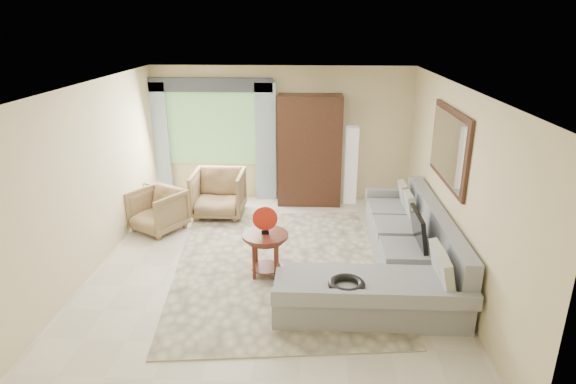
# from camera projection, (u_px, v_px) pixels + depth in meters

# --- Properties ---
(ground) EXTENTS (6.00, 6.00, 0.00)m
(ground) POSITION_uv_depth(u_px,v_px,m) (270.00, 268.00, 6.97)
(ground) COLOR silver
(ground) RESTS_ON ground
(area_rug) EXTENTS (3.40, 4.29, 0.02)m
(area_rug) POSITION_uv_depth(u_px,v_px,m) (281.00, 266.00, 7.00)
(area_rug) COLOR beige
(area_rug) RESTS_ON ground
(sectional_sofa) EXTENTS (2.30, 3.46, 0.90)m
(sectional_sofa) POSITION_uv_depth(u_px,v_px,m) (397.00, 259.00, 6.63)
(sectional_sofa) COLOR gray
(sectional_sofa) RESTS_ON ground
(tv_screen) EXTENTS (0.14, 0.74, 0.48)m
(tv_screen) POSITION_uv_depth(u_px,v_px,m) (419.00, 229.00, 6.51)
(tv_screen) COLOR black
(tv_screen) RESTS_ON sectional_sofa
(garden_hose) EXTENTS (0.43, 0.43, 0.09)m
(garden_hose) POSITION_uv_depth(u_px,v_px,m) (347.00, 285.00, 5.48)
(garden_hose) COLOR black
(garden_hose) RESTS_ON sectional_sofa
(coffee_table) EXTENTS (0.64, 0.64, 0.64)m
(coffee_table) POSITION_uv_depth(u_px,v_px,m) (266.00, 254.00, 6.66)
(coffee_table) COLOR #431E11
(coffee_table) RESTS_ON ground
(red_disc) EXTENTS (0.34, 0.04, 0.34)m
(red_disc) POSITION_uv_depth(u_px,v_px,m) (265.00, 218.00, 6.48)
(red_disc) COLOR red
(red_disc) RESTS_ON coffee_table
(armchair_left) EXTENTS (1.06, 1.07, 0.72)m
(armchair_left) POSITION_uv_depth(u_px,v_px,m) (158.00, 210.00, 8.12)
(armchair_left) COLOR #9E8556
(armchair_left) RESTS_ON ground
(armchair_right) EXTENTS (0.91, 0.93, 0.84)m
(armchair_right) POSITION_uv_depth(u_px,v_px,m) (218.00, 194.00, 8.73)
(armchair_right) COLOR olive
(armchair_right) RESTS_ON ground
(potted_plant) EXTENTS (0.64, 0.61, 0.56)m
(potted_plant) POSITION_uv_depth(u_px,v_px,m) (153.00, 194.00, 9.10)
(potted_plant) COLOR #999999
(potted_plant) RESTS_ON ground
(armoire) EXTENTS (1.20, 0.55, 2.10)m
(armoire) POSITION_uv_depth(u_px,v_px,m) (310.00, 151.00, 9.15)
(armoire) COLOR #331C11
(armoire) RESTS_ON ground
(floor_lamp) EXTENTS (0.24, 0.24, 1.50)m
(floor_lamp) POSITION_uv_depth(u_px,v_px,m) (351.00, 165.00, 9.27)
(floor_lamp) COLOR silver
(floor_lamp) RESTS_ON ground
(window) EXTENTS (1.80, 0.04, 1.40)m
(window) POSITION_uv_depth(u_px,v_px,m) (212.00, 129.00, 9.35)
(window) COLOR #669E59
(window) RESTS_ON wall_back
(curtain_left) EXTENTS (0.40, 0.08, 2.30)m
(curtain_left) POSITION_uv_depth(u_px,v_px,m) (159.00, 142.00, 9.40)
(curtain_left) COLOR #9EB7CC
(curtain_left) RESTS_ON ground
(curtain_right) EXTENTS (0.40, 0.08, 2.30)m
(curtain_right) POSITION_uv_depth(u_px,v_px,m) (266.00, 143.00, 9.31)
(curtain_right) COLOR #9EB7CC
(curtain_right) RESTS_ON ground
(valance) EXTENTS (2.40, 0.12, 0.26)m
(valance) POSITION_uv_depth(u_px,v_px,m) (209.00, 85.00, 9.00)
(valance) COLOR #1E232D
(valance) RESTS_ON wall_back
(wall_mirror) EXTENTS (0.05, 1.70, 1.05)m
(wall_mirror) POSITION_uv_depth(u_px,v_px,m) (449.00, 147.00, 6.60)
(wall_mirror) COLOR black
(wall_mirror) RESTS_ON wall_right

